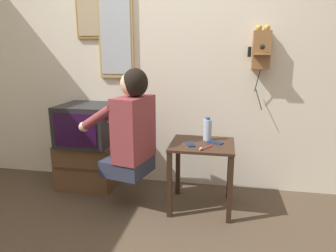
{
  "coord_description": "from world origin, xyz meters",
  "views": [
    {
      "loc": [
        0.61,
        -1.72,
        1.33
      ],
      "look_at": [
        0.14,
        0.69,
        0.74
      ],
      "focal_mm": 32.0,
      "sensor_mm": 36.0,
      "label": 1
    }
  ],
  "objects_px": {
    "person": "(131,126)",
    "cell_phone_spare": "(215,142)",
    "water_bottle": "(208,130)",
    "television": "(87,124)",
    "cell_phone_held": "(191,144)",
    "framed_picture": "(90,18)",
    "wall_phone_antique": "(261,49)",
    "wall_mirror": "(116,37)",
    "toothbrush": "(205,148)"
  },
  "relations": [
    {
      "from": "framed_picture",
      "to": "cell_phone_held",
      "type": "xyz_separation_m",
      "value": [
        1.08,
        -0.52,
        -1.08
      ]
    },
    {
      "from": "person",
      "to": "cell_phone_held",
      "type": "distance_m",
      "value": 0.53
    },
    {
      "from": "toothbrush",
      "to": "cell_phone_spare",
      "type": "bearing_deg",
      "value": -82.86
    },
    {
      "from": "cell_phone_held",
      "to": "framed_picture",
      "type": "bearing_deg",
      "value": 136.24
    },
    {
      "from": "person",
      "to": "framed_picture",
      "type": "distance_m",
      "value": 1.23
    },
    {
      "from": "television",
      "to": "toothbrush",
      "type": "relative_size",
      "value": 3.25
    },
    {
      "from": "wall_mirror",
      "to": "water_bottle",
      "type": "height_order",
      "value": "wall_mirror"
    },
    {
      "from": "television",
      "to": "cell_phone_held",
      "type": "xyz_separation_m",
      "value": [
        1.07,
        -0.29,
        -0.06
      ]
    },
    {
      "from": "television",
      "to": "framed_picture",
      "type": "distance_m",
      "value": 1.05
    },
    {
      "from": "wall_phone_antique",
      "to": "framed_picture",
      "type": "bearing_deg",
      "value": 178.45
    },
    {
      "from": "person",
      "to": "cell_phone_spare",
      "type": "relative_size",
      "value": 6.71
    },
    {
      "from": "toothbrush",
      "to": "television",
      "type": "bearing_deg",
      "value": 13.13
    },
    {
      "from": "television",
      "to": "framed_picture",
      "type": "bearing_deg",
      "value": 92.35
    },
    {
      "from": "wall_phone_antique",
      "to": "cell_phone_spare",
      "type": "height_order",
      "value": "wall_phone_antique"
    },
    {
      "from": "water_bottle",
      "to": "person",
      "type": "bearing_deg",
      "value": -163.35
    },
    {
      "from": "wall_mirror",
      "to": "toothbrush",
      "type": "relative_size",
      "value": 5.14
    },
    {
      "from": "wall_phone_antique",
      "to": "wall_mirror",
      "type": "relative_size",
      "value": 0.95
    },
    {
      "from": "person",
      "to": "water_bottle",
      "type": "distance_m",
      "value": 0.67
    },
    {
      "from": "wall_phone_antique",
      "to": "cell_phone_held",
      "type": "height_order",
      "value": "wall_phone_antique"
    },
    {
      "from": "wall_phone_antique",
      "to": "toothbrush",
      "type": "bearing_deg",
      "value": -127.85
    },
    {
      "from": "person",
      "to": "cell_phone_spare",
      "type": "xyz_separation_m",
      "value": [
        0.71,
        0.11,
        -0.13
      ]
    },
    {
      "from": "television",
      "to": "toothbrush",
      "type": "distance_m",
      "value": 1.25
    },
    {
      "from": "water_bottle",
      "to": "television",
      "type": "bearing_deg",
      "value": 174.47
    },
    {
      "from": "wall_phone_antique",
      "to": "water_bottle",
      "type": "xyz_separation_m",
      "value": [
        -0.44,
        -0.31,
        -0.69
      ]
    },
    {
      "from": "framed_picture",
      "to": "toothbrush",
      "type": "bearing_deg",
      "value": -26.84
    },
    {
      "from": "cell_phone_spare",
      "to": "toothbrush",
      "type": "relative_size",
      "value": 0.89
    },
    {
      "from": "framed_picture",
      "to": "water_bottle",
      "type": "relative_size",
      "value": 1.9
    },
    {
      "from": "television",
      "to": "cell_phone_spare",
      "type": "bearing_deg",
      "value": -9.04
    },
    {
      "from": "wall_mirror",
      "to": "framed_picture",
      "type": "bearing_deg",
      "value": 179.31
    },
    {
      "from": "cell_phone_held",
      "to": "cell_phone_spare",
      "type": "bearing_deg",
      "value": 5.33
    },
    {
      "from": "wall_phone_antique",
      "to": "television",
      "type": "bearing_deg",
      "value": -173.3
    },
    {
      "from": "person",
      "to": "wall_phone_antique",
      "type": "relative_size",
      "value": 1.22
    },
    {
      "from": "wall_mirror",
      "to": "water_bottle",
      "type": "bearing_deg",
      "value": -20.28
    },
    {
      "from": "wall_phone_antique",
      "to": "toothbrush",
      "type": "height_order",
      "value": "wall_phone_antique"
    },
    {
      "from": "person",
      "to": "cell_phone_spare",
      "type": "distance_m",
      "value": 0.73
    },
    {
      "from": "framed_picture",
      "to": "cell_phone_held",
      "type": "bearing_deg",
      "value": -25.96
    },
    {
      "from": "framed_picture",
      "to": "toothbrush",
      "type": "xyz_separation_m",
      "value": [
        1.21,
        -0.61,
        -1.08
      ]
    },
    {
      "from": "wall_mirror",
      "to": "cell_phone_held",
      "type": "height_order",
      "value": "wall_mirror"
    },
    {
      "from": "framed_picture",
      "to": "wall_phone_antique",
      "type": "bearing_deg",
      "value": -1.55
    },
    {
      "from": "person",
      "to": "television",
      "type": "bearing_deg",
      "value": 74.37
    },
    {
      "from": "toothbrush",
      "to": "wall_mirror",
      "type": "bearing_deg",
      "value": -2.25
    },
    {
      "from": "framed_picture",
      "to": "toothbrush",
      "type": "height_order",
      "value": "framed_picture"
    },
    {
      "from": "framed_picture",
      "to": "cell_phone_spare",
      "type": "relative_size",
      "value": 2.84
    },
    {
      "from": "person",
      "to": "wall_phone_antique",
      "type": "bearing_deg",
      "value": -51.83
    },
    {
      "from": "person",
      "to": "toothbrush",
      "type": "xyz_separation_m",
      "value": [
        0.64,
        -0.07,
        -0.13
      ]
    },
    {
      "from": "person",
      "to": "wall_phone_antique",
      "type": "distance_m",
      "value": 1.35
    },
    {
      "from": "wall_phone_antique",
      "to": "toothbrush",
      "type": "distance_m",
      "value": 1.06
    },
    {
      "from": "television",
      "to": "water_bottle",
      "type": "height_order",
      "value": "television"
    },
    {
      "from": "cell_phone_spare",
      "to": "person",
      "type": "bearing_deg",
      "value": 125.37
    },
    {
      "from": "television",
      "to": "cell_phone_held",
      "type": "height_order",
      "value": "television"
    }
  ]
}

